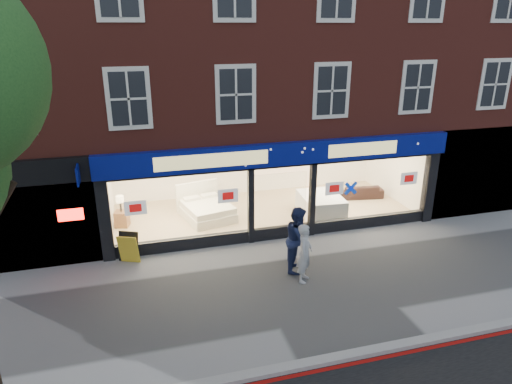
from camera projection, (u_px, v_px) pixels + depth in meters
name	position (u px, v px, depth m)	size (l,w,h in m)	color
ground	(317.00, 285.00, 12.48)	(120.00, 120.00, 0.00)	gray
kerb_line	(373.00, 360.00, 9.68)	(60.00, 0.10, 0.01)	#8C0A07
kerb_stone	(369.00, 351.00, 9.84)	(60.00, 0.25, 0.12)	gray
showroom_floor	(263.00, 212.00, 17.21)	(11.00, 4.50, 0.10)	tan
building	(250.00, 25.00, 16.45)	(19.00, 8.26, 10.30)	maroon
display_bed	(206.00, 209.00, 16.53)	(2.01, 2.27, 1.10)	white
bedside_table	(122.00, 219.00, 15.80)	(0.45, 0.45, 0.55)	brown
mattress_stack	(321.00, 205.00, 16.81)	(1.54, 1.90, 0.71)	silver
sofa	(360.00, 191.00, 18.46)	(1.80, 0.70, 0.53)	black
a_board	(129.00, 248.00, 13.53)	(0.61, 0.39, 0.93)	gold
pedestrian_grey	(305.00, 253.00, 12.42)	(0.62, 0.40, 1.69)	#A7A9AF
pedestrian_blue	(298.00, 239.00, 12.96)	(0.94, 0.73, 1.92)	#1A234A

